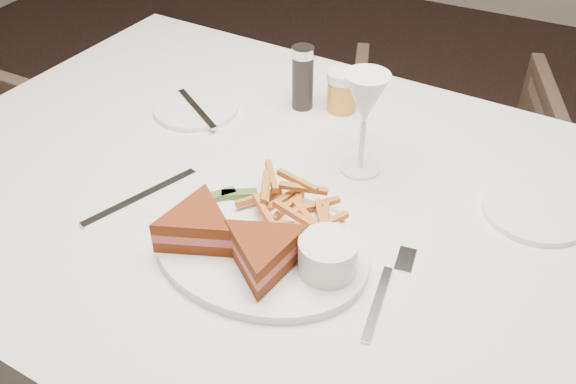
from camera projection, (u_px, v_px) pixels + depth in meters
The scene contains 4 objects.
ground at pixel (304, 350), 1.70m from camera, with size 5.00×5.00×0.00m, color black.
table at pixel (300, 350), 1.24m from camera, with size 1.35×0.90×0.75m, color silver.
chair_far at pixel (444, 157), 1.89m from camera, with size 0.57×0.53×0.58m, color #4D3C2F.
table_setting at pixel (292, 195), 0.95m from camera, with size 0.79×0.63×0.18m.
Camera 1 is at (0.45, -0.98, 1.38)m, focal length 40.00 mm.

